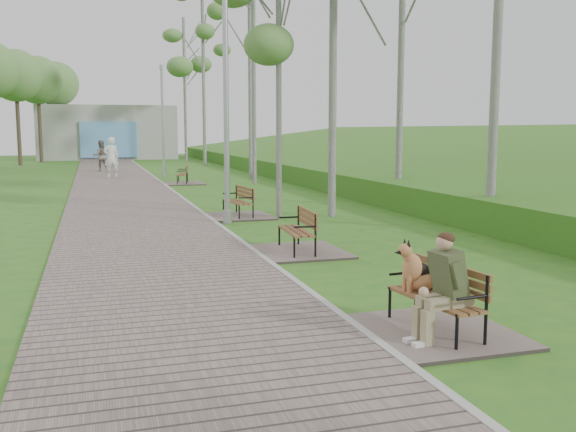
# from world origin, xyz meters

# --- Properties ---
(walkway) EXTENTS (3.50, 67.00, 0.04)m
(walkway) POSITION_xyz_m (-1.75, 21.50, 0.02)
(walkway) COLOR #675953
(walkway) RESTS_ON ground
(kerb) EXTENTS (0.10, 67.00, 0.05)m
(kerb) POSITION_xyz_m (0.00, 21.50, 0.03)
(kerb) COLOR #999993
(kerb) RESTS_ON ground
(embankment) EXTENTS (14.00, 70.00, 1.60)m
(embankment) POSITION_xyz_m (12.00, 20.00, 0.00)
(embankment) COLOR #497F21
(embankment) RESTS_ON ground
(building_north) EXTENTS (10.00, 5.20, 4.00)m
(building_north) POSITION_xyz_m (-1.50, 50.97, 1.99)
(building_north) COLOR #9E9E99
(building_north) RESTS_ON ground
(bench_main) EXTENTS (1.54, 1.71, 1.34)m
(bench_main) POSITION_xyz_m (0.69, 5.75, 0.37)
(bench_main) COLOR #675953
(bench_main) RESTS_ON ground
(bench_second) EXTENTS (1.58, 1.76, 0.97)m
(bench_second) POSITION_xyz_m (0.72, 10.62, 0.18)
(bench_second) COLOR #675953
(bench_second) RESTS_ON ground
(bench_third) EXTENTS (1.55, 1.72, 0.95)m
(bench_third) POSITION_xyz_m (0.76, 15.59, 0.17)
(bench_third) COLOR #675953
(bench_third) RESTS_ON ground
(bench_far) EXTENTS (1.58, 1.75, 0.97)m
(bench_far) POSITION_xyz_m (0.78, 26.09, 0.18)
(bench_far) COLOR #675953
(bench_far) RESTS_ON ground
(lamp_post_second) EXTENTS (0.22, 0.22, 5.57)m
(lamp_post_second) POSITION_xyz_m (0.26, 14.49, 2.60)
(lamp_post_second) COLOR #9FA2A7
(lamp_post_second) RESTS_ON ground
(lamp_post_third) EXTENTS (0.20, 0.20, 5.12)m
(lamp_post_third) POSITION_xyz_m (0.45, 29.85, 2.39)
(lamp_post_third) COLOR #9FA2A7
(lamp_post_third) RESTS_ON ground
(pedestrian_near) EXTENTS (0.75, 0.56, 1.87)m
(pedestrian_near) POSITION_xyz_m (-1.87, 30.42, 0.93)
(pedestrian_near) COLOR white
(pedestrian_near) RESTS_ON ground
(pedestrian_far) EXTENTS (0.83, 0.65, 1.66)m
(pedestrian_far) POSITION_xyz_m (-2.27, 35.06, 0.83)
(pedestrian_far) COLOR gray
(pedestrian_far) RESTS_ON ground
(birch_mid_c) EXTENTS (2.26, 2.26, 6.68)m
(birch_mid_c) POSITION_xyz_m (1.67, 15.02, 5.25)
(birch_mid_c) COLOR silver
(birch_mid_c) RESTS_ON ground
(birch_far_c) EXTENTS (2.63, 2.63, 11.06)m
(birch_far_c) POSITION_xyz_m (3.90, 38.96, 8.68)
(birch_far_c) COLOR silver
(birch_far_c) RESTS_ON ground
(birch_distant_b) EXTENTS (2.69, 2.69, 10.20)m
(birch_distant_b) POSITION_xyz_m (3.61, 45.03, 8.01)
(birch_distant_b) COLOR silver
(birch_distant_b) RESTS_ON ground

